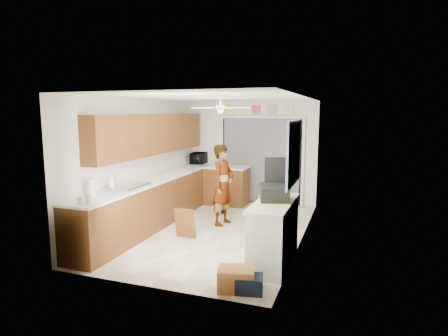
% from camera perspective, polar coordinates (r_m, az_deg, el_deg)
% --- Properties ---
extents(floor, '(5.00, 5.00, 0.00)m').
position_cam_1_polar(floor, '(7.27, -1.06, -9.44)').
color(floor, beige).
rests_on(floor, ground).
extents(ceiling, '(5.00, 5.00, 0.00)m').
position_cam_1_polar(ceiling, '(6.92, -1.12, 10.65)').
color(ceiling, white).
rests_on(ceiling, ground).
extents(wall_back, '(3.20, 0.00, 3.20)m').
position_cam_1_polar(wall_back, '(9.36, 4.28, 2.40)').
color(wall_back, white).
rests_on(wall_back, ground).
extents(wall_front, '(3.20, 0.00, 3.20)m').
position_cam_1_polar(wall_front, '(4.76, -11.68, -3.68)').
color(wall_front, white).
rests_on(wall_front, ground).
extents(wall_left, '(0.00, 5.00, 5.00)m').
position_cam_1_polar(wall_left, '(7.69, -12.33, 0.91)').
color(wall_left, white).
rests_on(wall_left, ground).
extents(wall_right, '(0.00, 5.00, 5.00)m').
position_cam_1_polar(wall_right, '(6.61, 12.02, -0.31)').
color(wall_right, white).
rests_on(wall_right, ground).
extents(left_base_cabinets, '(0.60, 4.80, 0.90)m').
position_cam_1_polar(left_base_cabinets, '(7.69, -10.23, -5.11)').
color(left_base_cabinets, brown).
rests_on(left_base_cabinets, floor).
extents(left_countertop, '(0.62, 4.80, 0.04)m').
position_cam_1_polar(left_countertop, '(7.59, -10.25, -1.66)').
color(left_countertop, white).
rests_on(left_countertop, left_base_cabinets).
extents(upper_cabinets, '(0.32, 4.00, 0.80)m').
position_cam_1_polar(upper_cabinets, '(7.73, -10.66, 5.09)').
color(upper_cabinets, brown).
rests_on(upper_cabinets, wall_left).
extents(sink_basin, '(0.50, 0.76, 0.06)m').
position_cam_1_polar(sink_basin, '(6.74, -14.46, -2.76)').
color(sink_basin, silver).
rests_on(sink_basin, left_countertop).
extents(faucet, '(0.03, 0.03, 0.22)m').
position_cam_1_polar(faucet, '(6.83, -15.81, -1.86)').
color(faucet, silver).
rests_on(faucet, left_countertop).
extents(peninsula_base, '(1.00, 0.60, 0.90)m').
position_cam_1_polar(peninsula_base, '(9.15, 0.37, -2.78)').
color(peninsula_base, brown).
rests_on(peninsula_base, floor).
extents(peninsula_top, '(1.04, 0.64, 0.04)m').
position_cam_1_polar(peninsula_top, '(9.07, 0.37, 0.13)').
color(peninsula_top, white).
rests_on(peninsula_top, peninsula_base).
extents(back_opening_recess, '(2.00, 0.06, 2.10)m').
position_cam_1_polar(back_opening_recess, '(9.29, 5.70, 1.10)').
color(back_opening_recess, black).
rests_on(back_opening_recess, wall_back).
extents(curtain_panel, '(1.90, 0.03, 2.05)m').
position_cam_1_polar(curtain_panel, '(9.25, 5.64, 1.07)').
color(curtain_panel, slate).
rests_on(curtain_panel, wall_back).
extents(door_trim_left, '(0.06, 0.04, 2.10)m').
position_cam_1_polar(door_trim_left, '(9.55, -0.30, 1.34)').
color(door_trim_left, white).
rests_on(door_trim_left, wall_back).
extents(door_trim_right, '(0.06, 0.04, 2.10)m').
position_cam_1_polar(door_trim_right, '(9.07, 11.93, 0.78)').
color(door_trim_right, white).
rests_on(door_trim_right, wall_back).
extents(door_trim_head, '(2.10, 0.04, 0.06)m').
position_cam_1_polar(door_trim_head, '(9.18, 5.76, 7.71)').
color(door_trim_head, white).
rests_on(door_trim_head, wall_back).
extents(header_frame_0, '(0.22, 0.02, 0.22)m').
position_cam_1_polar(header_frame_0, '(9.45, 0.74, 8.86)').
color(header_frame_0, '#EFF150').
rests_on(header_frame_0, wall_back).
extents(header_frame_2, '(0.22, 0.02, 0.22)m').
position_cam_1_polar(header_frame_2, '(9.25, 4.90, 8.84)').
color(header_frame_2, '#C44E49').
rests_on(header_frame_2, wall_back).
extents(header_frame_3, '(0.22, 0.02, 0.22)m').
position_cam_1_polar(header_frame_3, '(9.16, 7.36, 8.81)').
color(header_frame_3, '#7DB668').
rests_on(header_frame_3, wall_back).
extents(header_frame_4, '(0.22, 0.02, 0.22)m').
position_cam_1_polar(header_frame_4, '(9.08, 9.85, 8.75)').
color(header_frame_4, beige).
rests_on(header_frame_4, wall_back).
extents(route66_sign, '(0.22, 0.02, 0.26)m').
position_cam_1_polar(route66_sign, '(9.57, -1.27, 8.86)').
color(route66_sign, silver).
rests_on(route66_sign, wall_back).
extents(right_counter_base, '(0.50, 1.40, 0.90)m').
position_cam_1_polar(right_counter_base, '(5.68, 7.63, -9.96)').
color(right_counter_base, white).
rests_on(right_counter_base, floor).
extents(right_counter_top, '(0.54, 1.44, 0.04)m').
position_cam_1_polar(right_counter_top, '(5.55, 7.62, -5.34)').
color(right_counter_top, white).
rests_on(right_counter_top, right_counter_base).
extents(abstract_painting, '(0.03, 1.15, 0.95)m').
position_cam_1_polar(abstract_painting, '(5.58, 10.61, 2.28)').
color(abstract_painting, '#E654A7').
rests_on(abstract_painting, wall_right).
extents(ceiling_fan, '(1.14, 1.14, 0.24)m').
position_cam_1_polar(ceiling_fan, '(7.11, -0.54, 9.14)').
color(ceiling_fan, white).
rests_on(ceiling_fan, ceiling).
extents(microwave, '(0.40, 0.54, 0.28)m').
position_cam_1_polar(microwave, '(9.57, -3.84, 1.52)').
color(microwave, black).
rests_on(microwave, left_countertop).
extents(soap_bottle, '(0.13, 0.13, 0.28)m').
position_cam_1_polar(soap_bottle, '(6.60, -16.84, -2.01)').
color(soap_bottle, silver).
rests_on(soap_bottle, left_countertop).
extents(jar_a, '(0.13, 0.13, 0.15)m').
position_cam_1_polar(jar_a, '(5.73, -19.88, -4.37)').
color(jar_a, silver).
rests_on(jar_a, left_countertop).
extents(jar_b, '(0.09, 0.09, 0.11)m').
position_cam_1_polar(jar_b, '(5.74, -21.14, -4.61)').
color(jar_b, silver).
rests_on(jar_b, left_countertop).
extents(paper_towel_roll, '(0.16, 0.16, 0.28)m').
position_cam_1_polar(paper_towel_roll, '(6.20, -19.59, -2.81)').
color(paper_towel_roll, white).
rests_on(paper_towel_roll, left_countertop).
extents(suitcase, '(0.55, 0.64, 0.23)m').
position_cam_1_polar(suitcase, '(5.61, 7.63, -3.78)').
color(suitcase, black).
rests_on(suitcase, right_counter_top).
extents(suitcase_rim, '(0.59, 0.68, 0.02)m').
position_cam_1_polar(suitcase_rim, '(5.63, 7.60, -4.87)').
color(suitcase_rim, yellow).
rests_on(suitcase_rim, suitcase).
extents(suitcase_lid, '(0.41, 0.15, 0.50)m').
position_cam_1_polar(suitcase_lid, '(5.84, 8.26, -0.80)').
color(suitcase_lid, black).
rests_on(suitcase_lid, suitcase).
extents(cardboard_box, '(0.53, 0.45, 0.29)m').
position_cam_1_polar(cardboard_box, '(4.95, 1.83, -16.55)').
color(cardboard_box, '#CA773F').
rests_on(cardboard_box, floor).
extents(navy_crate, '(0.39, 0.35, 0.21)m').
position_cam_1_polar(navy_crate, '(4.93, 3.85, -17.22)').
color(navy_crate, '#141C32').
rests_on(navy_crate, floor).
extents(cabinet_door_panel, '(0.38, 0.15, 0.56)m').
position_cam_1_polar(cabinet_door_panel, '(6.77, -5.98, -8.36)').
color(cabinet_door_panel, brown).
rests_on(cabinet_door_panel, floor).
extents(man, '(0.50, 0.65, 1.61)m').
position_cam_1_polar(man, '(7.45, -0.16, -2.60)').
color(man, white).
rests_on(man, floor).
extents(dog, '(0.39, 0.58, 0.42)m').
position_cam_1_polar(dog, '(8.46, -0.67, -5.40)').
color(dog, black).
rests_on(dog, floor).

